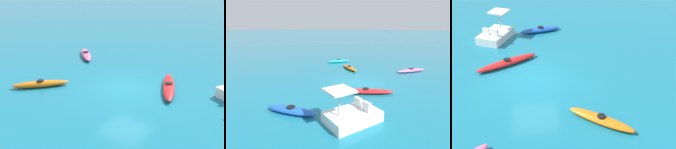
{
  "view_description": "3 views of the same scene",
  "coord_description": "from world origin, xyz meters",
  "views": [
    {
      "loc": [
        -7.5,
        10.61,
        5.67
      ],
      "look_at": [
        1.01,
        -0.09,
        0.53
      ],
      "focal_mm": 43.15,
      "sensor_mm": 36.0,
      "label": 1
    },
    {
      "loc": [
        -11.79,
        -5.12,
        4.12
      ],
      "look_at": [
        -1.07,
        1.17,
        0.77
      ],
      "focal_mm": 28.1,
      "sensor_mm": 36.0,
      "label": 2
    },
    {
      "loc": [
        13.23,
        -0.29,
        8.28
      ],
      "look_at": [
        0.68,
        1.5,
        0.62
      ],
      "focal_mm": 48.91,
      "sensor_mm": 36.0,
      "label": 3
    }
  ],
  "objects": [
    {
      "name": "kayak_blue",
      "position": [
        -6.16,
        0.86,
        0.16
      ],
      "size": [
        1.14,
        2.76,
        0.37
      ],
      "color": "blue",
      "rests_on": "ground_plane"
    },
    {
      "name": "kayak_red",
      "position": [
        -1.79,
        -1.32,
        0.16
      ],
      "size": [
        2.18,
        3.45,
        0.37
      ],
      "color": "red",
      "rests_on": "ground_plane"
    },
    {
      "name": "pedal_boat_white",
      "position": [
        -5.37,
        -2.09,
        0.34
      ],
      "size": [
        2.82,
        2.44,
        1.68
      ],
      "color": "white",
      "rests_on": "ground_plane"
    },
    {
      "name": "ground_plane",
      "position": [
        0.0,
        0.0,
        0.0
      ],
      "size": [
        600.0,
        600.0,
        0.0
      ],
      "primitive_type": "plane",
      "color": "#19728C"
    },
    {
      "name": "kayak_orange",
      "position": [
        3.72,
        2.62,
        0.16
      ],
      "size": [
        2.29,
        2.63,
        0.37
      ],
      "color": "orange",
      "rests_on": "ground_plane"
    }
  ]
}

